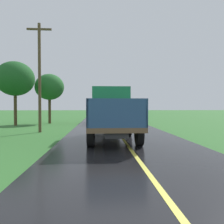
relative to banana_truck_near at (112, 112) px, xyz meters
The scene contains 5 objects.
banana_truck_near is the anchor object (origin of this frame).
banana_truck_far 12.27m from the banana_truck_near, 89.43° to the left, with size 2.38×5.81×2.80m.
utility_pole_roadside 6.42m from the banana_truck_near, 142.87° to the left, with size 1.66×0.20×7.43m.
roadside_tree_near_left 13.22m from the banana_truck_near, 116.56° to the left, with size 2.99×2.99×5.15m.
roadside_tree_far_left 12.90m from the banana_truck_near, 132.29° to the left, with size 3.53×3.53×5.94m.
Camera 1 is at (-1.25, -3.03, 1.78)m, focal length 35.69 mm.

